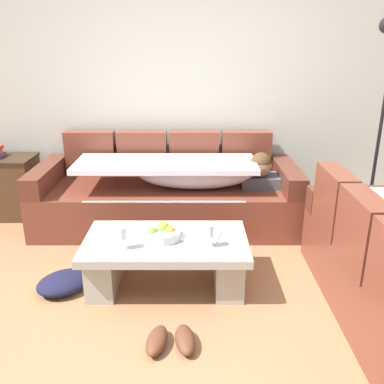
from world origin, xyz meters
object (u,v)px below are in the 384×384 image
(wine_glass_near_left, at_px, (121,234))
(open_magazine, at_px, (199,236))
(couch_along_wall, at_px, (171,194))
(fruit_bowl, at_px, (161,233))
(pair_of_shoes, at_px, (170,340))
(crumpled_garment, at_px, (63,283))
(coffee_table, at_px, (165,256))
(floor_lamp, at_px, (378,114))
(side_cabinet, at_px, (1,187))
(wine_glass_near_right, at_px, (208,232))

(wine_glass_near_left, bearing_deg, open_magazine, 19.55)
(couch_along_wall, relative_size, wine_glass_near_left, 15.23)
(fruit_bowl, distance_m, pair_of_shoes, 0.81)
(pair_of_shoes, height_order, crumpled_garment, crumpled_garment)
(fruit_bowl, distance_m, crumpled_garment, 0.82)
(coffee_table, xyz_separation_m, floor_lamp, (1.93, 1.12, 0.88))
(floor_lamp, bearing_deg, side_cabinet, 176.43)
(wine_glass_near_right, bearing_deg, open_magazine, 110.05)
(fruit_bowl, height_order, wine_glass_near_right, wine_glass_near_right)
(wine_glass_near_left, relative_size, open_magazine, 0.59)
(pair_of_shoes, bearing_deg, wine_glass_near_right, 66.94)
(fruit_bowl, relative_size, pair_of_shoes, 0.85)
(open_magazine, xyz_separation_m, floor_lamp, (1.68, 1.08, 0.73))
(wine_glass_near_left, relative_size, wine_glass_near_right, 1.00)
(crumpled_garment, bearing_deg, side_cabinet, 125.83)
(pair_of_shoes, bearing_deg, side_cabinet, 132.22)
(coffee_table, height_order, floor_lamp, floor_lamp)
(pair_of_shoes, bearing_deg, open_magazine, 75.76)
(coffee_table, height_order, open_magazine, open_magazine)
(fruit_bowl, distance_m, wine_glass_near_right, 0.37)
(open_magazine, distance_m, floor_lamp, 2.12)
(pair_of_shoes, bearing_deg, crumpled_garment, 143.15)
(coffee_table, bearing_deg, side_cabinet, 142.96)
(coffee_table, relative_size, side_cabinet, 1.67)
(couch_along_wall, xyz_separation_m, pair_of_shoes, (0.08, -1.82, -0.28))
(floor_lamp, bearing_deg, open_magazine, -147.24)
(side_cabinet, bearing_deg, coffee_table, -37.04)
(couch_along_wall, distance_m, fruit_bowl, 1.12)
(coffee_table, distance_m, wine_glass_near_left, 0.42)
(wine_glass_near_left, height_order, pair_of_shoes, wine_glass_near_left)
(floor_lamp, bearing_deg, wine_glass_near_right, -142.55)
(coffee_table, height_order, side_cabinet, side_cabinet)
(wine_glass_near_right, relative_size, side_cabinet, 0.23)
(fruit_bowl, bearing_deg, couch_along_wall, 89.03)
(couch_along_wall, xyz_separation_m, floor_lamp, (1.94, -0.01, 0.79))
(pair_of_shoes, relative_size, crumpled_garment, 0.82)
(coffee_table, xyz_separation_m, side_cabinet, (-1.79, 1.35, 0.08))
(wine_glass_near_right, xyz_separation_m, open_magazine, (-0.06, 0.16, -0.11))
(wine_glass_near_right, distance_m, open_magazine, 0.20)
(couch_along_wall, relative_size, coffee_table, 2.11)
(wine_glass_near_left, bearing_deg, fruit_bowl, 32.72)
(couch_along_wall, xyz_separation_m, crumpled_garment, (-0.75, -1.20, -0.27))
(couch_along_wall, bearing_deg, floor_lamp, -0.25)
(crumpled_garment, bearing_deg, wine_glass_near_right, -2.36)
(wine_glass_near_left, distance_m, floor_lamp, 2.63)
(open_magazine, bearing_deg, coffee_table, -156.96)
(wine_glass_near_left, relative_size, pair_of_shoes, 0.50)
(wine_glass_near_left, distance_m, side_cabinet, 2.13)
(wine_glass_near_left, distance_m, wine_glass_near_right, 0.60)
(floor_lamp, height_order, pair_of_shoes, floor_lamp)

